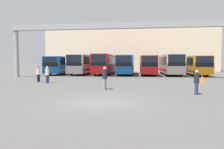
{
  "coord_description": "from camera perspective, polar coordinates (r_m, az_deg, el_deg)",
  "views": [
    {
      "loc": [
        1.9,
        -10.13,
        2.1
      ],
      "look_at": [
        -1.66,
        18.18,
        0.3
      ],
      "focal_mm": 32.0,
      "sensor_mm": 36.0,
      "label": 1
    }
  ],
  "objects": [
    {
      "name": "bus_slot_2",
      "position": [
        34.81,
        -2.0,
        3.3
      ],
      "size": [
        2.51,
        12.14,
        3.32
      ],
      "color": "red",
      "rests_on": "ground"
    },
    {
      "name": "bus_slot_6",
      "position": [
        34.84,
        22.25,
        2.74
      ],
      "size": [
        2.6,
        10.68,
        3.01
      ],
      "color": "orange",
      "rests_on": "ground"
    },
    {
      "name": "bus_slot_0",
      "position": [
        36.37,
        -13.54,
        2.9
      ],
      "size": [
        2.61,
        11.45,
        2.97
      ],
      "color": "#1959A5",
      "rests_on": "ground"
    },
    {
      "name": "bus_slot_4",
      "position": [
        34.58,
        10.08,
        2.98
      ],
      "size": [
        2.43,
        12.47,
        3.04
      ],
      "color": "red",
      "rests_on": "ground"
    },
    {
      "name": "overhead_gantry",
      "position": [
        26.02,
        2.97,
        12.08
      ],
      "size": [
        29.74,
        0.8,
        7.04
      ],
      "color": "gray",
      "rests_on": "ground"
    },
    {
      "name": "pedestrian_mid_right",
      "position": [
        22.32,
        -20.29,
        0.23
      ],
      "size": [
        0.34,
        0.34,
        1.64
      ],
      "rotation": [
        0.0,
        0.0,
        1.08
      ],
      "color": "black",
      "rests_on": "ground"
    },
    {
      "name": "bus_slot_5",
      "position": [
        34.21,
        16.27,
        3.08
      ],
      "size": [
        2.59,
        10.96,
        3.25
      ],
      "color": "beige",
      "rests_on": "ground"
    },
    {
      "name": "building_backdrop",
      "position": [
        51.2,
        5.07,
        7.13
      ],
      "size": [
        39.29,
        12.0,
        10.53
      ],
      "color": "beige",
      "rests_on": "ground"
    },
    {
      "name": "bus_slot_1",
      "position": [
        34.86,
        -8.14,
        3.21
      ],
      "size": [
        2.6,
        10.65,
        3.26
      ],
      "color": "beige",
      "rests_on": "ground"
    },
    {
      "name": "traffic_cone",
      "position": [
        22.44,
        24.33,
        -1.14
      ],
      "size": [
        0.43,
        0.43,
        0.73
      ],
      "color": "orange",
      "rests_on": "ground"
    },
    {
      "name": "bus_slot_3",
      "position": [
        33.44,
        3.92,
        3.09
      ],
      "size": [
        2.55,
        10.17,
        3.13
      ],
      "color": "#1959A5",
      "rests_on": "ground"
    },
    {
      "name": "pedestrian_far_center",
      "position": [
        15.06,
        -2.09,
        -0.89
      ],
      "size": [
        0.36,
        0.36,
        1.73
      ],
      "rotation": [
        0.0,
        0.0,
        4.43
      ],
      "color": "gray",
      "rests_on": "ground"
    },
    {
      "name": "pedestrian_near_right",
      "position": [
        13.78,
        22.99,
        -1.91
      ],
      "size": [
        0.33,
        0.33,
        1.58
      ],
      "rotation": [
        0.0,
        0.0,
        0.92
      ],
      "color": "navy",
      "rests_on": "ground"
    },
    {
      "name": "pedestrian_near_left",
      "position": [
        20.66,
        -17.99,
        0.08
      ],
      "size": [
        0.35,
        0.35,
        1.68
      ],
      "rotation": [
        0.0,
        0.0,
        0.84
      ],
      "color": "navy",
      "rests_on": "ground"
    },
    {
      "name": "ground_plane",
      "position": [
        10.52,
        -3.4,
        -7.9
      ],
      "size": [
        200.0,
        200.0,
        0.0
      ],
      "primitive_type": "plane",
      "color": "#514F4C"
    }
  ]
}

